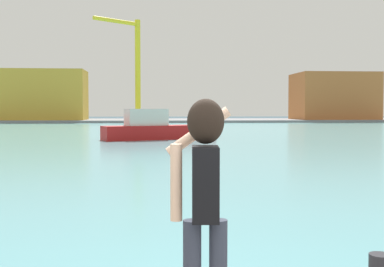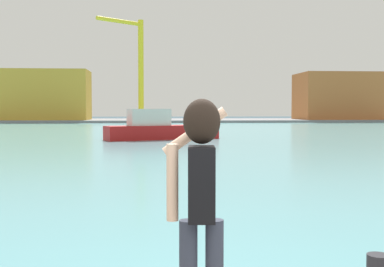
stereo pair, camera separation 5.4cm
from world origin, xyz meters
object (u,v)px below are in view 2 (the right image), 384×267
Objects in this scene: warehouse_left at (44,95)px; port_crane at (137,60)px; boat_moored at (159,129)px; warehouse_right at (337,96)px; person_photographer at (200,188)px.

port_crane is at bearing -4.13° from warehouse_left.
warehouse_left is at bearing 175.87° from port_crane.
boat_moored is 0.56× the size of warehouse_left.
warehouse_right is (34.33, 54.60, 3.96)m from boat_moored.
port_crane is (-3.25, 87.54, 9.40)m from person_photographer.
person_photographer is 0.11× the size of warehouse_left.
warehouse_right reaches higher than boat_moored.
boat_moored is 57.93m from warehouse_left.
port_crane reaches higher than person_photographer.
person_photographer is at bearing -111.12° from warehouse_right.
warehouse_left is 0.89× the size of port_crane.
person_photographer is 34.59m from boat_moored.
person_photographer is at bearing -77.31° from warehouse_left.
warehouse_right is (54.45, 0.43, -0.11)m from warehouse_left.
port_crane is at bearing 72.52° from boat_moored.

